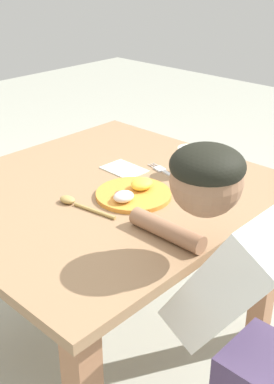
{
  "coord_description": "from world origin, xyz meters",
  "views": [
    {
      "loc": [
        -0.93,
        -1.03,
        1.35
      ],
      "look_at": [
        0.02,
        -0.13,
        0.7
      ],
      "focal_mm": 44.96,
      "sensor_mm": 36.0,
      "label": 1
    }
  ],
  "objects_px": {
    "plate": "(133,193)",
    "spoon": "(76,203)",
    "person": "(234,322)",
    "fork": "(169,174)",
    "drinking_cup": "(188,161)"
  },
  "relations": [
    {
      "from": "fork",
      "to": "spoon",
      "type": "height_order",
      "value": "spoon"
    },
    {
      "from": "fork",
      "to": "drinking_cup",
      "type": "bearing_deg",
      "value": -109.89
    },
    {
      "from": "spoon",
      "to": "person",
      "type": "height_order",
      "value": "person"
    },
    {
      "from": "drinking_cup",
      "to": "person",
      "type": "height_order",
      "value": "person"
    },
    {
      "from": "plate",
      "to": "fork",
      "type": "bearing_deg",
      "value": 6.61
    },
    {
      "from": "plate",
      "to": "drinking_cup",
      "type": "relative_size",
      "value": 2.48
    },
    {
      "from": "plate",
      "to": "spoon",
      "type": "bearing_deg",
      "value": 152.31
    },
    {
      "from": "fork",
      "to": "person",
      "type": "distance_m",
      "value": 0.59
    },
    {
      "from": "spoon",
      "to": "fork",
      "type": "bearing_deg",
      "value": -108.15
    },
    {
      "from": "plate",
      "to": "person",
      "type": "height_order",
      "value": "person"
    },
    {
      "from": "plate",
      "to": "person",
      "type": "bearing_deg",
      "value": -103.84
    },
    {
      "from": "plate",
      "to": "spoon",
      "type": "distance_m",
      "value": 0.18
    },
    {
      "from": "spoon",
      "to": "person",
      "type": "bearing_deg",
      "value": 176.61
    },
    {
      "from": "plate",
      "to": "fork",
      "type": "height_order",
      "value": "plate"
    },
    {
      "from": "drinking_cup",
      "to": "fork",
      "type": "bearing_deg",
      "value": 146.26
    }
  ]
}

